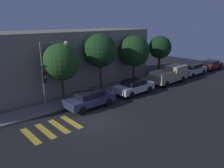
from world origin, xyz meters
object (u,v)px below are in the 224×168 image
object	(u,v)px
tree_midblock	(100,51)
sedan_middle	(134,86)
tree_far_end	(134,51)
sedan_near_corner	(90,99)
pickup_truck	(170,74)
traffic_light_pole	(49,68)
sedan_far_end	(193,69)
sedan_tail_of_row	(211,65)
tree_near_corner	(61,62)
tree_behind_truck	(160,48)

from	to	relation	value
tree_midblock	sedan_middle	bearing A→B (deg)	-46.95
tree_midblock	tree_far_end	distance (m)	4.87
sedan_near_corner	pickup_truck	distance (m)	11.70
sedan_near_corner	tree_far_end	distance (m)	8.93
pickup_truck	tree_midblock	xyz separation A→B (m)	(-8.52, 2.47, 3.32)
sedan_middle	traffic_light_pole	bearing A→B (deg)	171.28
sedan_far_end	sedan_tail_of_row	xyz separation A→B (m)	(5.44, -0.00, -0.08)
tree_near_corner	tree_behind_truck	distance (m)	13.91
tree_far_end	pickup_truck	bearing A→B (deg)	-33.90
tree_near_corner	tree_midblock	bearing A→B (deg)	0.00
traffic_light_pole	tree_behind_truck	size ratio (longest dim) A/B	1.07
traffic_light_pole	sedan_middle	bearing A→B (deg)	-8.72
sedan_far_end	pickup_truck	bearing A→B (deg)	-180.00
traffic_light_pole	sedan_tail_of_row	bearing A→B (deg)	-2.89
pickup_truck	traffic_light_pole	bearing A→B (deg)	174.99
traffic_light_pole	sedan_far_end	distance (m)	20.00
traffic_light_pole	tree_near_corner	world-z (taller)	traffic_light_pole
sedan_near_corner	sedan_tail_of_row	bearing A→B (deg)	-0.00
traffic_light_pole	sedan_tail_of_row	world-z (taller)	traffic_light_pole
sedan_middle	tree_far_end	xyz separation A→B (m)	(2.54, 2.47, 3.04)
pickup_truck	tree_near_corner	xyz separation A→B (m)	(-12.82, 2.47, 2.73)
sedan_near_corner	tree_behind_truck	bearing A→B (deg)	10.92
sedan_far_end	tree_midblock	bearing A→B (deg)	169.85
sedan_near_corner	traffic_light_pole	bearing A→B (deg)	155.65
sedan_tail_of_row	tree_far_end	distance (m)	14.90
traffic_light_pole	sedan_near_corner	distance (m)	4.18
traffic_light_pole	pickup_truck	xyz separation A→B (m)	(14.51, -1.27, -2.64)
tree_near_corner	tree_behind_truck	world-z (taller)	tree_near_corner
sedan_middle	sedan_near_corner	bearing A→B (deg)	180.00
pickup_truck	sedan_tail_of_row	world-z (taller)	pickup_truck
tree_midblock	tree_behind_truck	xyz separation A→B (m)	(9.61, -0.00, -0.47)
traffic_light_pole	tree_near_corner	size ratio (longest dim) A/B	1.06
traffic_light_pole	tree_behind_truck	bearing A→B (deg)	4.38
sedan_far_end	tree_far_end	distance (m)	9.73
pickup_truck	tree_near_corner	distance (m)	13.34
traffic_light_pole	sedan_far_end	xyz separation A→B (m)	(19.77, -1.27, -2.79)
sedan_middle	tree_behind_truck	world-z (taller)	tree_behind_truck
sedan_tail_of_row	tree_midblock	distance (m)	19.70
tree_near_corner	traffic_light_pole	bearing A→B (deg)	-144.75
tree_near_corner	tree_far_end	size ratio (longest dim) A/B	0.96
traffic_light_pole	sedan_near_corner	xyz separation A→B (m)	(2.81, -1.27, -2.83)
traffic_light_pole	tree_near_corner	distance (m)	2.07
sedan_near_corner	pickup_truck	bearing A→B (deg)	-0.00
tree_near_corner	tree_behind_truck	size ratio (longest dim) A/B	1.01
sedan_tail_of_row	tree_behind_truck	bearing A→B (deg)	165.59
sedan_middle	pickup_truck	size ratio (longest dim) A/B	0.80
sedan_middle	tree_near_corner	bearing A→B (deg)	159.51
tree_midblock	tree_behind_truck	distance (m)	9.62
sedan_middle	sedan_far_end	distance (m)	11.47
tree_behind_truck	tree_midblock	bearing A→B (deg)	180.00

